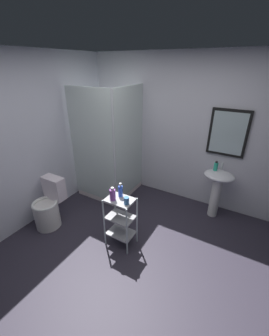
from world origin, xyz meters
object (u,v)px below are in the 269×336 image
Objects in this scene: pedestal_sink at (217,185)px; hand_soap_bottle at (216,166)px; storage_cart at (121,218)px; shower_stall at (111,172)px; toilet at (49,207)px; rinse_cup at (126,201)px; shampoo_bottle_blue at (120,191)px; conditioner_bottle_purple at (113,194)px.

hand_soap_bottle is at bearing 164.73° from pedestal_sink.
shower_stall is at bearing 131.24° from storage_cart.
rinse_cup is (1.31, 0.18, 0.47)m from toilet.
shampoo_bottle_blue is at bearing 146.10° from rinse_cup.
rinse_cup is at bearing 4.39° from conditioner_bottle_purple.
shampoo_bottle_blue is 2.09× the size of rinse_cup.
toilet is (-0.31, -1.22, -0.15)m from shower_stall.
toilet is 4.19× the size of conditioner_bottle_purple.
toilet is at bearing -166.09° from shampoo_bottle_blue.
hand_soap_bottle is 1.56m from shampoo_bottle_blue.
pedestal_sink is 1.73m from conditioner_bottle_purple.
shampoo_bottle_blue is at bearing 13.91° from toilet.
hand_soap_bottle reaches higher than storage_cart.
conditioner_bottle_purple is 0.94× the size of shampoo_bottle_blue.
conditioner_bottle_purple is 0.13m from shampoo_bottle_blue.
shower_stall is at bearing 75.99° from toilet.
conditioner_bottle_purple is (-1.05, -1.35, 0.24)m from pedestal_sink.
shower_stall reaches higher than shampoo_bottle_blue.
shampoo_bottle_blue is (-0.93, -1.25, -0.05)m from hand_soap_bottle.
pedestal_sink reaches higher than toilet.
hand_soap_bottle is 1.68m from conditioner_bottle_purple.
rinse_cup reaches higher than pedestal_sink.
toilet is 1.21m from storage_cart.
hand_soap_bottle is (0.90, 1.32, 0.44)m from storage_cart.
shower_stall reaches higher than conditioner_bottle_purple.
hand_soap_bottle reaches higher than pedestal_sink.
rinse_cup reaches higher than toilet.
shower_stall reaches higher than toilet.
storage_cart is (1.19, 0.22, 0.12)m from toilet.
shower_stall is 1.86m from hand_soap_bottle.
rinse_cup is (0.20, 0.02, -0.03)m from conditioner_bottle_purple.
toilet is at bearing -169.58° from storage_cart.
toilet is at bearing -172.14° from rinse_cup.
toilet is 1.29m from shampoo_bottle_blue.
toilet is at bearing -144.94° from pedestal_sink.
storage_cart is at bearing -124.27° from hand_soap_bottle.
pedestal_sink is at bearing 9.03° from shower_stall.
conditioner_bottle_purple is at bearing -52.57° from shower_stall.
hand_soap_bottle reaches higher than rinse_cup.
hand_soap_bottle reaches higher than shampoo_bottle_blue.
conditioner_bottle_purple is (-0.07, -0.05, 0.38)m from storage_cart.
storage_cart is at bearing 36.17° from conditioner_bottle_purple.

